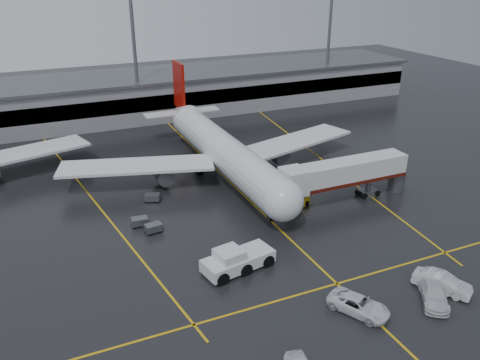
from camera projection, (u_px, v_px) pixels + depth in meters
name	position (u px, v px, depth m)	size (l,w,h in m)	color
ground	(247.00, 199.00, 69.10)	(220.00, 220.00, 0.00)	black
apron_line_centre	(247.00, 199.00, 69.09)	(0.25, 90.00, 0.02)	gold
apron_line_stop	(337.00, 284.00, 50.68)	(60.00, 0.25, 0.02)	gold
apron_line_left	(90.00, 195.00, 70.01)	(0.25, 70.00, 0.02)	gold
apron_line_right	(318.00, 157.00, 84.17)	(0.25, 70.00, 0.02)	gold
terminal	(155.00, 93.00, 107.47)	(122.00, 19.00, 8.60)	gray
light_mast_mid	(135.00, 51.00, 96.58)	(3.00, 1.20, 25.45)	#595B60
light_mast_right	(329.00, 38.00, 113.35)	(3.00, 1.20, 25.45)	#595B60
main_airliner	(221.00, 149.00, 75.52)	(48.80, 45.60, 14.10)	silver
jet_bridge	(345.00, 175.00, 66.92)	(19.90, 3.40, 6.05)	silver
pushback_tractor	(236.00, 260.00, 52.63)	(8.30, 4.65, 2.81)	silver
belt_loader	(297.00, 203.00, 66.59)	(4.03, 2.77, 2.36)	#E7B00C
service_van_a	(359.00, 305.00, 46.24)	(2.69, 5.84, 1.62)	silver
service_van_b	(434.00, 294.00, 47.79)	(2.31, 5.69, 1.65)	silver
service_van_c	(442.00, 283.00, 49.30)	(1.97, 5.64, 1.86)	silver
baggage_cart_a	(153.00, 228.00, 60.19)	(2.16, 1.56, 1.12)	#595B60
baggage_cart_b	(140.00, 221.00, 61.68)	(2.12, 1.49, 1.12)	#595B60
baggage_cart_c	(152.00, 197.00, 68.06)	(2.36, 2.01, 1.12)	#595B60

